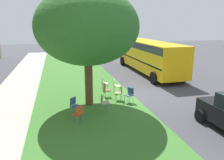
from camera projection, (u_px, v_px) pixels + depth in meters
ground at (136, 95)px, 13.96m from camera, size 80.00×80.00×0.00m
grass_verge at (86, 100)px, 13.18m from camera, size 48.00×6.00×0.01m
sidewalk_strip at (8, 106)px, 12.12m from camera, size 48.00×2.80×0.01m
street_tree at (87, 27)px, 11.39m from camera, size 5.44×5.44×6.29m
chair_0 at (104, 82)px, 15.10m from camera, size 0.53×0.53×0.88m
chair_1 at (78, 113)px, 9.93m from camera, size 0.58×0.58×0.88m
chair_2 at (75, 104)px, 10.96m from camera, size 0.59×0.59×0.88m
chair_3 at (130, 94)px, 12.63m from camera, size 0.58×0.59×0.88m
chair_4 at (104, 101)px, 11.41m from camera, size 0.43×0.43×0.88m
chair_5 at (106, 89)px, 13.56m from camera, size 0.45×0.45×0.88m
chair_6 at (116, 85)px, 14.49m from camera, size 0.52×0.53×0.88m
chair_7 at (120, 92)px, 12.99m from camera, size 0.55×0.56×0.88m
school_bus at (148, 54)px, 20.21m from camera, size 10.40×2.80×2.88m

